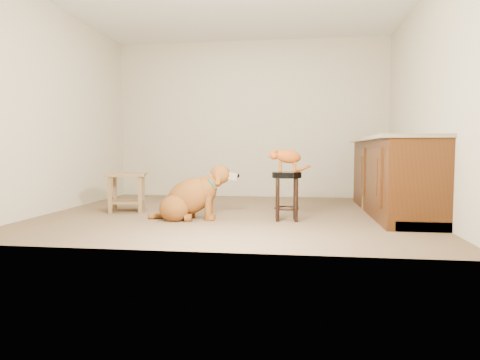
# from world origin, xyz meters

# --- Properties ---
(floor) EXTENTS (4.50, 4.00, 0.01)m
(floor) POSITION_xyz_m (0.00, 0.00, 0.00)
(floor) COLOR brown
(floor) RESTS_ON ground
(room_shell) EXTENTS (4.54, 4.04, 2.62)m
(room_shell) POSITION_xyz_m (0.00, 0.00, 1.68)
(room_shell) COLOR beige
(room_shell) RESTS_ON ground
(cabinet_run) EXTENTS (0.70, 2.56, 0.94)m
(cabinet_run) POSITION_xyz_m (1.94, 0.30, 0.44)
(cabinet_run) COLOR #3F200B
(cabinet_run) RESTS_ON ground
(padded_stool) EXTENTS (0.33, 0.33, 0.54)m
(padded_stool) POSITION_xyz_m (0.67, -0.41, 0.38)
(padded_stool) COLOR black
(padded_stool) RESTS_ON ground
(wood_stool) EXTENTS (0.48, 0.48, 0.74)m
(wood_stool) POSITION_xyz_m (1.85, 0.70, 0.38)
(wood_stool) COLOR brown
(wood_stool) RESTS_ON ground
(side_table) EXTENTS (0.58, 0.58, 0.49)m
(side_table) POSITION_xyz_m (-1.37, 0.03, 0.32)
(side_table) COLOR brown
(side_table) RESTS_ON ground
(golden_retriever) EXTENTS (1.05, 0.54, 0.66)m
(golden_retriever) POSITION_xyz_m (-0.40, -0.50, 0.25)
(golden_retriever) COLOR brown
(golden_retriever) RESTS_ON ground
(tabby_kitten) EXTENTS (0.48, 0.20, 0.30)m
(tabby_kitten) POSITION_xyz_m (0.66, -0.41, 0.71)
(tabby_kitten) COLOR #893A0D
(tabby_kitten) RESTS_ON padded_stool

